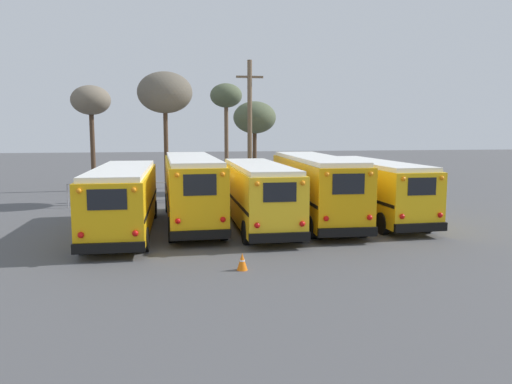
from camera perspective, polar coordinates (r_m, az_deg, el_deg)
ground_plane at (r=24.50m, az=-0.06°, el=-3.67°), size 160.00×160.00×0.00m
school_bus_0 at (r=22.91m, az=-14.95°, el=-0.61°), size 2.63×10.05×2.95m
school_bus_1 at (r=24.34m, az=-7.38°, el=0.49°), size 2.71×10.39×3.32m
school_bus_2 at (r=23.37m, az=0.29°, el=-0.13°), size 2.53×9.38×3.01m
school_bus_3 at (r=25.23m, az=6.73°, el=0.68°), size 2.76×10.87×3.28m
school_bus_4 at (r=26.35m, az=13.11°, el=0.51°), size 2.68×10.17×3.01m
utility_pole at (r=33.58m, az=-0.72°, el=7.34°), size 1.80×0.31×9.14m
bare_tree_0 at (r=40.34m, az=-3.44°, el=10.66°), size 2.54×2.54×8.23m
bare_tree_1 at (r=36.83m, az=-0.16°, el=8.43°), size 3.12×3.12×6.64m
bare_tree_2 at (r=31.95m, az=-10.37°, el=11.02°), size 3.40×3.40×8.15m
bare_tree_3 at (r=39.51m, az=-18.35°, el=9.74°), size 2.90×2.90×7.85m
fence_line at (r=31.01m, az=-2.07°, el=0.47°), size 20.36×0.06×1.42m
traffic_cone at (r=16.59m, az=-1.59°, el=-7.94°), size 0.36×0.36×0.58m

